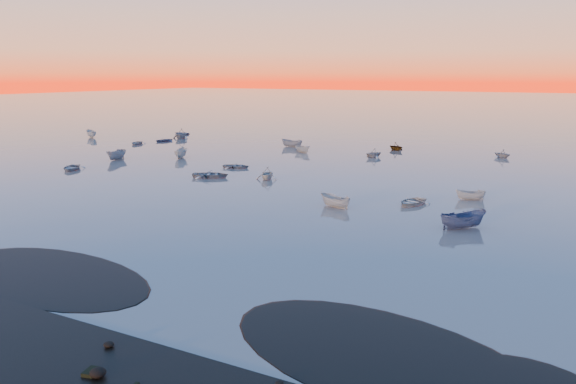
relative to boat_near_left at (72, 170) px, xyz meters
The scene contains 5 objects.
ground 77.07m from the boat_near_left, 65.10° to the left, with size 600.00×600.00×0.00m, color #6E635B.
mud_lobes 44.94m from the boat_near_left, 43.78° to the right, with size 140.00×6.00×0.07m, color black, non-canonical shape.
moored_fleet 39.72m from the boat_near_left, 35.22° to the left, with size 124.00×58.00×1.20m, color #BBBBB7, non-canonical shape.
boat_near_left is the anchor object (origin of this frame).
boat_near_center 53.02m from the boat_near_left, ahead, with size 4.34×1.84×1.50m, color #3B4B71.
Camera 1 is at (29.12, -21.96, 12.82)m, focal length 35.00 mm.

